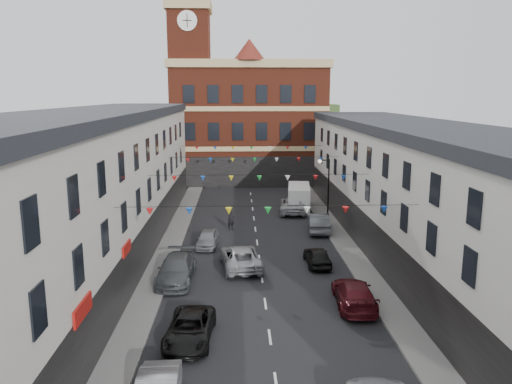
{
  "coord_description": "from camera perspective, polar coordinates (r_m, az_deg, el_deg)",
  "views": [
    {
      "loc": [
        -1.53,
        -30.76,
        11.81
      ],
      "look_at": [
        -0.12,
        7.33,
        4.3
      ],
      "focal_mm": 35.0,
      "sensor_mm": 36.0,
      "label": 1
    }
  ],
  "objects": [
    {
      "name": "terrace_right",
      "position": [
        35.13,
        20.19,
        -0.98
      ],
      "size": [
        8.4,
        56.0,
        9.7
      ],
      "color": "silver",
      "rests_on": "ground"
    },
    {
      "name": "car_left_e",
      "position": [
        39.47,
        -5.54,
        -5.32
      ],
      "size": [
        1.88,
        3.99,
        1.32
      ],
      "primitive_type": "imported",
      "rotation": [
        0.0,
        0.0,
        -0.08
      ],
      "color": "gray",
      "rests_on": "ground"
    },
    {
      "name": "distant_hill",
      "position": [
        93.04,
        -3.67,
        6.93
      ],
      "size": [
        40.0,
        14.0,
        10.0
      ],
      "primitive_type": "cube",
      "color": "#314A22",
      "rests_on": "ground"
    },
    {
      "name": "car_left_d",
      "position": [
        32.68,
        -9.08,
        -8.72
      ],
      "size": [
        2.36,
        5.48,
        1.57
      ],
      "primitive_type": "imported",
      "rotation": [
        0.0,
        0.0,
        -0.03
      ],
      "color": "#44484C",
      "rests_on": "ground"
    },
    {
      "name": "car_right_e",
      "position": [
        43.86,
        7.18,
        -3.47
      ],
      "size": [
        2.22,
        5.08,
        1.63
      ],
      "primitive_type": "imported",
      "rotation": [
        0.0,
        0.0,
        3.04
      ],
      "color": "#4D5055",
      "rests_on": "ground"
    },
    {
      "name": "car_right_c",
      "position": [
        29.24,
        11.15,
        -11.32
      ],
      "size": [
        2.36,
        5.21,
        1.48
      ],
      "primitive_type": "imported",
      "rotation": [
        0.0,
        0.0,
        3.08
      ],
      "color": "#4C0F15",
      "rests_on": "ground"
    },
    {
      "name": "car_right_d",
      "position": [
        35.41,
        7.02,
        -7.29
      ],
      "size": [
        1.66,
        3.92,
        1.32
      ],
      "primitive_type": "imported",
      "rotation": [
        0.0,
        0.0,
        3.17
      ],
      "color": "black",
      "rests_on": "ground"
    },
    {
      "name": "civic_building",
      "position": [
        68.82,
        -0.86,
        8.09
      ],
      "size": [
        20.6,
        13.3,
        18.5
      ],
      "color": "maroon",
      "rests_on": "ground"
    },
    {
      "name": "car_left_c",
      "position": [
        25.23,
        -7.59,
        -15.22
      ],
      "size": [
        2.45,
        4.79,
        1.3
      ],
      "primitive_type": "imported",
      "rotation": [
        0.0,
        0.0,
        -0.07
      ],
      "color": "black",
      "rests_on": "ground"
    },
    {
      "name": "ground",
      "position": [
        32.98,
        0.68,
        -9.84
      ],
      "size": [
        160.0,
        160.0,
        0.0
      ],
      "primitive_type": "plane",
      "color": "black",
      "rests_on": "ground"
    },
    {
      "name": "pedestrian",
      "position": [
        44.06,
        -2.89,
        -3.27
      ],
      "size": [
        0.74,
        0.63,
        1.71
      ],
      "primitive_type": "imported",
      "rotation": [
        0.0,
        0.0,
        0.42
      ],
      "color": "black",
      "rests_on": "ground"
    },
    {
      "name": "clock_tower",
      "position": [
        66.1,
        -7.52,
        13.76
      ],
      "size": [
        5.6,
        5.6,
        30.0
      ],
      "color": "maroon",
      "rests_on": "ground"
    },
    {
      "name": "street_lamp",
      "position": [
        46.16,
        7.99,
        1.18
      ],
      "size": [
        1.1,
        0.36,
        6.0
      ],
      "color": "black",
      "rests_on": "ground"
    },
    {
      "name": "terrace_left",
      "position": [
        33.99,
        -19.64,
        -0.47
      ],
      "size": [
        8.4,
        56.0,
        10.7
      ],
      "color": "beige",
      "rests_on": "ground"
    },
    {
      "name": "car_right_f",
      "position": [
        50.55,
        4.28,
        -1.48
      ],
      "size": [
        3.22,
        5.93,
        1.58
      ],
      "primitive_type": "imported",
      "rotation": [
        0.0,
        0.0,
        3.03
      ],
      "color": "#A9ACAE",
      "rests_on": "ground"
    },
    {
      "name": "moving_car",
      "position": [
        34.68,
        -1.77,
        -7.44
      ],
      "size": [
        3.15,
        5.72,
        1.52
      ],
      "primitive_type": "imported",
      "rotation": [
        0.0,
        0.0,
        3.26
      ],
      "color": "#9D9EA3",
      "rests_on": "ground"
    },
    {
      "name": "white_van",
      "position": [
        51.96,
        4.92,
        -0.62
      ],
      "size": [
        2.79,
        5.85,
        2.5
      ],
      "primitive_type": "cube",
      "rotation": [
        0.0,
        0.0,
        -0.11
      ],
      "color": "white",
      "rests_on": "ground"
    },
    {
      "name": "pavement_left",
      "position": [
        35.21,
        -10.9,
        -8.54
      ],
      "size": [
        1.8,
        64.0,
        0.15
      ],
      "primitive_type": "cube",
      "color": "#605E5B",
      "rests_on": "ground"
    },
    {
      "name": "pavement_right",
      "position": [
        35.8,
        11.74,
        -8.23
      ],
      "size": [
        1.8,
        64.0,
        0.15
      ],
      "primitive_type": "cube",
      "color": "#605E5B",
      "rests_on": "ground"
    }
  ]
}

